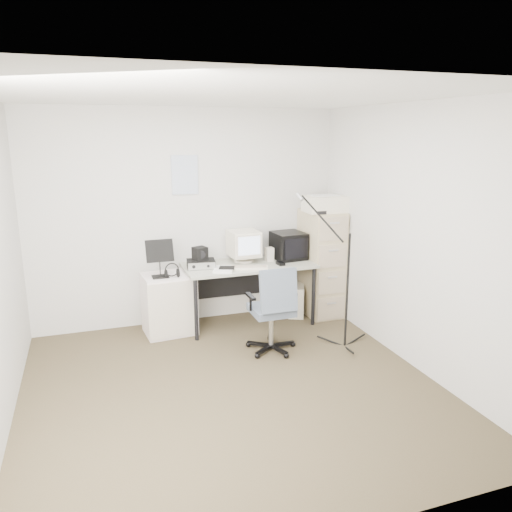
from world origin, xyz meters
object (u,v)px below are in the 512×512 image
object	(u,v)px
side_cart	(169,304)
desk	(249,294)
filing_cabinet	(321,263)
office_chair	(271,308)

from	to	relation	value
side_cart	desk	bearing A→B (deg)	-5.99
desk	side_cart	xyz separation A→B (m)	(-0.94, 0.02, -0.02)
filing_cabinet	desk	bearing A→B (deg)	-178.19
desk	office_chair	xyz separation A→B (m)	(-0.02, -0.81, 0.10)
side_cart	filing_cabinet	bearing A→B (deg)	-4.56
desk	filing_cabinet	bearing A→B (deg)	1.81
desk	office_chair	distance (m)	0.81
filing_cabinet	office_chair	bearing A→B (deg)	-139.14
desk	side_cart	world-z (taller)	desk
desk	office_chair	size ratio (longest dim) A/B	1.61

